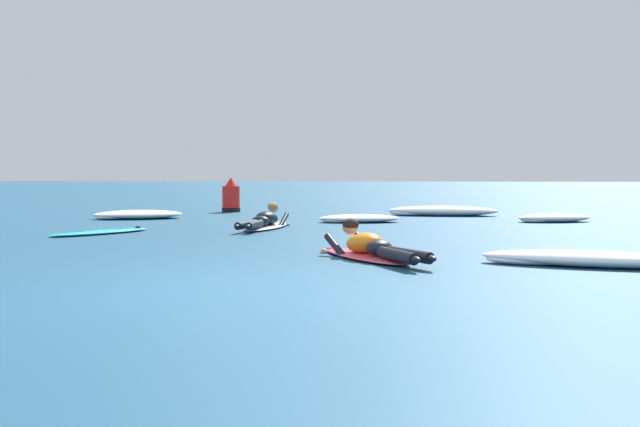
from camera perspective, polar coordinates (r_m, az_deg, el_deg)
The scene contains 10 objects.
ground_plane at distance 16.87m, azimuth -0.49°, elevation -0.44°, with size 120.00×120.00×0.00m, color navy.
surfer_near at distance 9.19m, azimuth 3.93°, elevation -2.77°, with size 1.55×2.27×0.54m.
surfer_far at distance 14.07m, azimuth -4.38°, elevation -0.65°, with size 0.91×2.54×0.54m.
drifting_surfboard at distance 13.53m, azimuth -16.85°, elevation -1.39°, with size 1.58×1.96×0.16m.
whitewater_front at distance 17.51m, azimuth -14.12°, elevation -0.09°, with size 2.25×1.62×0.20m.
whitewater_mid_left at distance 15.84m, azimuth 3.12°, elevation -0.40°, with size 1.88×1.11×0.17m.
whitewater_mid_right at distance 16.71m, azimuth 17.97°, elevation -0.34°, with size 1.77×1.08×0.19m.
whitewater_back at distance 18.36m, azimuth 9.64°, elevation 0.19°, with size 2.78×1.00×0.25m.
whitewater_far_band at distance 9.09m, azimuth 20.75°, elevation -3.38°, with size 2.64×1.21×0.19m.
channel_marker_buoy at distance 19.97m, azimuth -7.02°, elevation 1.19°, with size 0.50×0.50×0.95m.
Camera 1 is at (1.42, -6.77, 1.12)m, focal length 40.63 mm.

